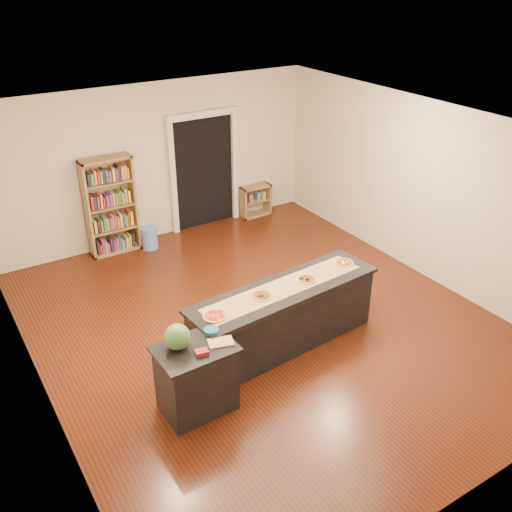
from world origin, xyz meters
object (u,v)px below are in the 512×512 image
bookshelf (111,206)px  waste_bin (150,238)px  side_counter (196,378)px  watermelon (177,337)px  kitchen_island (284,317)px  low_shelf (255,201)px

bookshelf → waste_bin: 0.89m
side_counter → watermelon: watermelon is taller
waste_bin → watermelon: size_ratio=1.38×
kitchen_island → waste_bin: size_ratio=6.69×
bookshelf → waste_bin: (0.56, -0.23, -0.66)m
bookshelf → low_shelf: size_ratio=2.75×
kitchen_island → watermelon: watermelon is taller
kitchen_island → low_shelf: size_ratio=4.29×
bookshelf → kitchen_island: bearing=-76.1°
side_counter → waste_bin: bearing=73.4°
kitchen_island → waste_bin: kitchen_island is taller
bookshelf → low_shelf: bearing=0.4°
low_shelf → waste_bin: 2.39m
bookshelf → watermelon: 4.30m
kitchen_island → side_counter: kitchen_island is taller
side_counter → low_shelf: (3.51, 4.35, -0.12)m
low_shelf → watermelon: size_ratio=2.15×
low_shelf → waste_bin: bearing=-174.0°
waste_bin → watermelon: watermelon is taller
side_counter → kitchen_island: bearing=16.2°
watermelon → waste_bin: bearing=72.3°
waste_bin → kitchen_island: bearing=-83.7°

